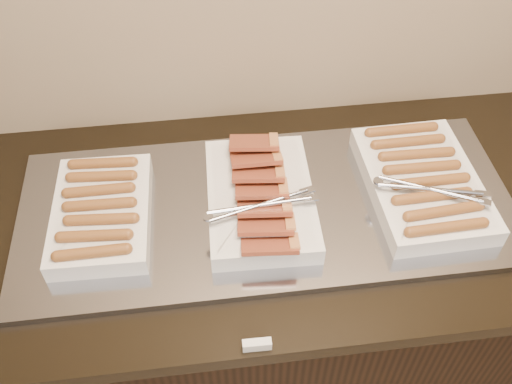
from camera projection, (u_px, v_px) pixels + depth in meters
counter at (266, 305)px, 1.73m from camera, size 2.06×0.76×0.90m
warming_tray at (267, 207)px, 1.39m from camera, size 1.20×0.50×0.02m
dish_left at (102, 212)px, 1.33m from camera, size 0.23×0.34×0.07m
dish_center at (260, 198)px, 1.36m from camera, size 0.27×0.40×0.09m
dish_right at (423, 182)px, 1.39m from camera, size 0.28×0.40×0.08m
label_holder at (257, 345)px, 1.15m from camera, size 0.06×0.02×0.02m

